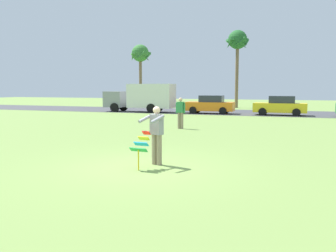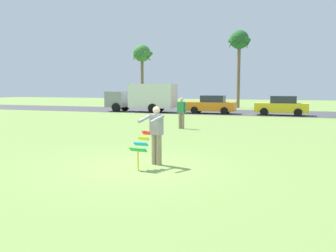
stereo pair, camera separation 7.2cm
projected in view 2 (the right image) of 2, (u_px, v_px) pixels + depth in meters
The scene contains 10 objects.
ground_plane at pixel (140, 167), 10.10m from camera, with size 120.00×120.00×0.00m, color olive.
road_strip at pixel (247, 113), 32.28m from camera, with size 120.00×8.00×0.01m, color #424247.
person_kite_flyer at pixel (156, 133), 10.35m from camera, with size 0.68×0.75×1.73m.
kite_held at pixel (141, 145), 9.81m from camera, with size 0.52×0.65×1.05m.
parked_truck_grey_van at pixel (145, 97), 32.97m from camera, with size 6.70×2.13×2.62m.
parked_car_orange at pixel (212, 105), 30.89m from camera, with size 4.23×1.89×1.60m.
parked_car_yellow at pixel (282, 106), 28.90m from camera, with size 4.24×1.90×1.60m.
palm_tree_left_near at pixel (142, 56), 43.37m from camera, with size 2.58×2.71×7.56m.
palm_tree_right_near at pixel (239, 43), 39.11m from camera, with size 2.58×2.71×8.65m.
person_walker_far at pixel (181, 112), 19.54m from camera, with size 0.56×0.27×1.73m.
Camera 2 is at (4.11, -9.06, 2.27)m, focal length 37.65 mm.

